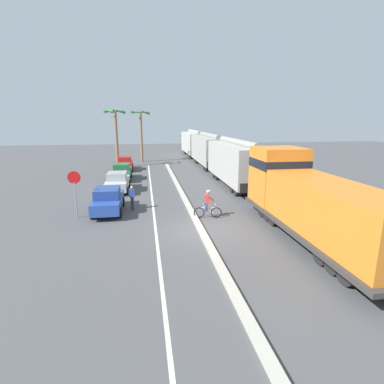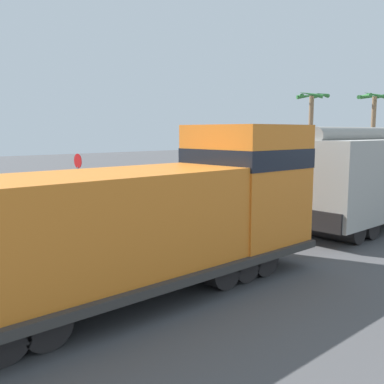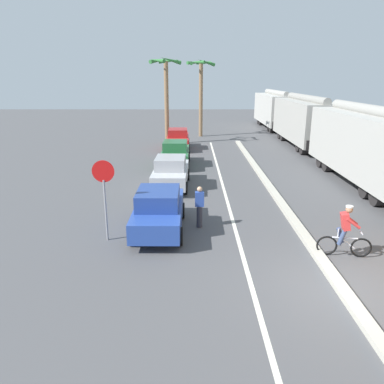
{
  "view_description": "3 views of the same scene",
  "coord_description": "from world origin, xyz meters",
  "px_view_note": "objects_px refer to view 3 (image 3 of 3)",
  "views": [
    {
      "loc": [
        -2.85,
        -15.03,
        5.85
      ],
      "look_at": [
        0.05,
        3.19,
        1.37
      ],
      "focal_mm": 28.0,
      "sensor_mm": 36.0,
      "label": 1
    },
    {
      "loc": [
        13.94,
        -7.97,
        4.02
      ],
      "look_at": [
        3.4,
        1.7,
        2.08
      ],
      "focal_mm": 42.0,
      "sensor_mm": 36.0,
      "label": 2
    },
    {
      "loc": [
        -4.04,
        -8.93,
        5.53
      ],
      "look_at": [
        -4.04,
        5.85,
        0.99
      ],
      "focal_mm": 35.0,
      "sensor_mm": 36.0,
      "label": 3
    }
  ],
  "objects_px": {
    "hopper_car_trailing": "(275,109)",
    "pedestrian_by_cars": "(200,206)",
    "hopper_car_middle": "(305,121)",
    "hopper_car_lead": "(368,145)",
    "parked_car_blue": "(159,210)",
    "parked_car_silver": "(171,172)",
    "palm_tree_near": "(166,82)",
    "parked_car_red": "(178,139)",
    "palm_tree_far": "(201,80)",
    "cyclist": "(345,233)",
    "parked_car_green": "(175,153)",
    "stop_sign": "(104,185)"
  },
  "relations": [
    {
      "from": "hopper_car_middle",
      "to": "stop_sign",
      "type": "bearing_deg",
      "value": -122.88
    },
    {
      "from": "cyclist",
      "to": "parked_car_silver",
      "type": "bearing_deg",
      "value": 126.81
    },
    {
      "from": "stop_sign",
      "to": "cyclist",
      "type": "bearing_deg",
      "value": -9.16
    },
    {
      "from": "parked_car_silver",
      "to": "palm_tree_near",
      "type": "height_order",
      "value": "palm_tree_near"
    },
    {
      "from": "hopper_car_trailing",
      "to": "pedestrian_by_cars",
      "type": "bearing_deg",
      "value": -107.05
    },
    {
      "from": "hopper_car_trailing",
      "to": "stop_sign",
      "type": "distance_m",
      "value": 33.03
    },
    {
      "from": "parked_car_green",
      "to": "palm_tree_near",
      "type": "relative_size",
      "value": 0.59
    },
    {
      "from": "hopper_car_middle",
      "to": "parked_car_red",
      "type": "xyz_separation_m",
      "value": [
        -10.45,
        -1.38,
        -1.26
      ]
    },
    {
      "from": "parked_car_green",
      "to": "palm_tree_near",
      "type": "bearing_deg",
      "value": 97.14
    },
    {
      "from": "hopper_car_middle",
      "to": "palm_tree_near",
      "type": "xyz_separation_m",
      "value": [
        -11.44,
        0.95,
        3.08
      ]
    },
    {
      "from": "hopper_car_middle",
      "to": "hopper_car_trailing",
      "type": "distance_m",
      "value": 11.6
    },
    {
      "from": "hopper_car_trailing",
      "to": "parked_car_silver",
      "type": "distance_m",
      "value": 26.15
    },
    {
      "from": "parked_car_silver",
      "to": "cyclist",
      "type": "relative_size",
      "value": 2.47
    },
    {
      "from": "parked_car_red",
      "to": "parked_car_blue",
      "type": "bearing_deg",
      "value": -90.35
    },
    {
      "from": "parked_car_green",
      "to": "parked_car_red",
      "type": "xyz_separation_m",
      "value": [
        -0.05,
        5.94,
        0.0
      ]
    },
    {
      "from": "hopper_car_middle",
      "to": "pedestrian_by_cars",
      "type": "bearing_deg",
      "value": -116.83
    },
    {
      "from": "hopper_car_trailing",
      "to": "pedestrian_by_cars",
      "type": "distance_m",
      "value": 30.84
    },
    {
      "from": "palm_tree_far",
      "to": "pedestrian_by_cars",
      "type": "distance_m",
      "value": 23.66
    },
    {
      "from": "stop_sign",
      "to": "palm_tree_near",
      "type": "relative_size",
      "value": 0.4
    },
    {
      "from": "parked_car_silver",
      "to": "hopper_car_trailing",
      "type": "bearing_deg",
      "value": 66.48
    },
    {
      "from": "parked_car_blue",
      "to": "hopper_car_lead",
      "type": "bearing_deg",
      "value": 32.04
    },
    {
      "from": "parked_car_green",
      "to": "palm_tree_far",
      "type": "distance_m",
      "value": 13.6
    },
    {
      "from": "parked_car_green",
      "to": "pedestrian_by_cars",
      "type": "bearing_deg",
      "value": -82.61
    },
    {
      "from": "hopper_car_trailing",
      "to": "cyclist",
      "type": "bearing_deg",
      "value": -97.96
    },
    {
      "from": "parked_car_silver",
      "to": "palm_tree_near",
      "type": "bearing_deg",
      "value": 94.36
    },
    {
      "from": "parked_car_blue",
      "to": "parked_car_green",
      "type": "distance_m",
      "value": 10.88
    },
    {
      "from": "cyclist",
      "to": "pedestrian_by_cars",
      "type": "xyz_separation_m",
      "value": [
        -4.57,
        2.45,
        0.03
      ]
    },
    {
      "from": "palm_tree_far",
      "to": "palm_tree_near",
      "type": "bearing_deg",
      "value": -123.63
    },
    {
      "from": "pedestrian_by_cars",
      "to": "hopper_car_middle",
      "type": "bearing_deg",
      "value": 63.17
    },
    {
      "from": "cyclist",
      "to": "pedestrian_by_cars",
      "type": "bearing_deg",
      "value": 151.77
    },
    {
      "from": "hopper_car_lead",
      "to": "hopper_car_middle",
      "type": "xyz_separation_m",
      "value": [
        0.0,
        11.6,
        0.0
      ]
    },
    {
      "from": "parked_car_red",
      "to": "hopper_car_trailing",
      "type": "bearing_deg",
      "value": 51.16
    },
    {
      "from": "palm_tree_near",
      "to": "palm_tree_far",
      "type": "height_order",
      "value": "palm_tree_far"
    },
    {
      "from": "hopper_car_lead",
      "to": "hopper_car_trailing",
      "type": "relative_size",
      "value": 1.0
    },
    {
      "from": "palm_tree_near",
      "to": "pedestrian_by_cars",
      "type": "relative_size",
      "value": 4.42
    },
    {
      "from": "hopper_car_middle",
      "to": "stop_sign",
      "type": "height_order",
      "value": "hopper_car_middle"
    },
    {
      "from": "hopper_car_trailing",
      "to": "palm_tree_near",
      "type": "height_order",
      "value": "palm_tree_near"
    },
    {
      "from": "stop_sign",
      "to": "pedestrian_by_cars",
      "type": "height_order",
      "value": "stop_sign"
    },
    {
      "from": "parked_car_red",
      "to": "palm_tree_near",
      "type": "xyz_separation_m",
      "value": [
        -0.99,
        2.33,
        4.34
      ]
    },
    {
      "from": "hopper_car_lead",
      "to": "parked_car_blue",
      "type": "bearing_deg",
      "value": -147.96
    },
    {
      "from": "stop_sign",
      "to": "pedestrian_by_cars",
      "type": "relative_size",
      "value": 1.78
    },
    {
      "from": "parked_car_green",
      "to": "cyclist",
      "type": "distance_m",
      "value": 14.29
    },
    {
      "from": "parked_car_blue",
      "to": "palm_tree_near",
      "type": "relative_size",
      "value": 0.59
    },
    {
      "from": "hopper_car_trailing",
      "to": "palm_tree_near",
      "type": "xyz_separation_m",
      "value": [
        -11.44,
        -10.65,
        3.08
      ]
    },
    {
      "from": "parked_car_silver",
      "to": "cyclist",
      "type": "bearing_deg",
      "value": -53.19
    },
    {
      "from": "hopper_car_trailing",
      "to": "parked_car_silver",
      "type": "relative_size",
      "value": 2.5
    },
    {
      "from": "hopper_car_trailing",
      "to": "stop_sign",
      "type": "bearing_deg",
      "value": -111.89
    },
    {
      "from": "hopper_car_lead",
      "to": "parked_car_silver",
      "type": "height_order",
      "value": "hopper_car_lead"
    },
    {
      "from": "hopper_car_lead",
      "to": "parked_car_green",
      "type": "distance_m",
      "value": 11.32
    },
    {
      "from": "hopper_car_trailing",
      "to": "parked_car_red",
      "type": "xyz_separation_m",
      "value": [
        -10.45,
        -12.98,
        -1.26
      ]
    }
  ]
}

